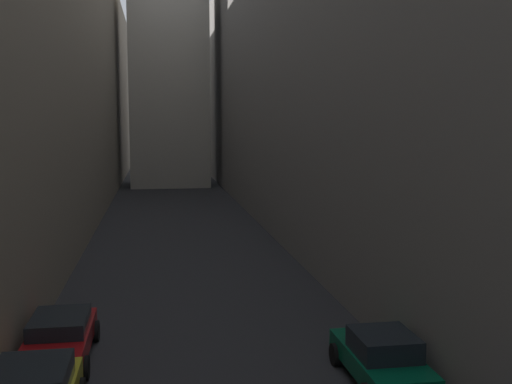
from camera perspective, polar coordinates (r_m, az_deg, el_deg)
name	(u,v)px	position (r m, az deg, el deg)	size (l,w,h in m)	color
ground_plane	(179,224)	(42.42, -7.20, -3.03)	(264.00, 264.00, 0.00)	#232326
building_block_left	(19,65)	(44.91, -21.38, 10.99)	(10.15, 108.00, 21.70)	#756B5B
building_block_right	(343,67)	(46.07, 8.16, 11.50)	(13.39, 108.00, 22.10)	slate
parked_car_left_far	(60,337)	(19.33, -17.92, -12.79)	(1.96, 4.43, 1.35)	maroon
parked_car_right_far	(382,357)	(17.25, 11.70, -14.95)	(1.92, 4.04, 1.46)	#05472D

